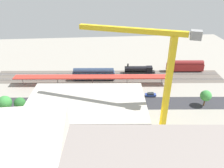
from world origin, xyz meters
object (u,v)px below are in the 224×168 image
at_px(platform_canopy_near, 92,77).
at_px(passenger_coach, 185,66).
at_px(parked_car_2, 109,97).
at_px(box_truck_0, 92,113).
at_px(parked_car_1, 131,96).
at_px(street_tree_0, 20,103).
at_px(tower_crane, 158,83).
at_px(street_tree_1, 206,96).
at_px(street_tree_3, 93,98).
at_px(street_tree_2, 5,103).
at_px(box_truck_1, 78,112).
at_px(parked_car_3, 88,98).
at_px(locomotive, 140,70).
at_px(freight_coach_far, 94,74).
at_px(parked_car_4, 67,99).
at_px(construction_building, 88,125).
at_px(parked_car_0, 151,95).
at_px(traffic_light, 57,89).
at_px(parked_car_5, 46,100).

height_order(platform_canopy_near, passenger_coach, passenger_coach).
height_order(parked_car_2, box_truck_0, box_truck_0).
relative_size(parked_car_1, street_tree_0, 0.61).
distance_m(platform_canopy_near, tower_crane, 47.06).
distance_m(street_tree_1, street_tree_3, 42.46).
bearing_deg(street_tree_2, street_tree_1, 179.96).
xyz_separation_m(box_truck_1, street_tree_0, (20.41, -3.18, 3.03)).
bearing_deg(parked_car_3, locomotive, -137.64).
xyz_separation_m(freight_coach_far, street_tree_0, (26.44, 25.01, 1.57)).
distance_m(parked_car_1, parked_car_3, 17.26).
relative_size(parked_car_4, box_truck_1, 0.46).
xyz_separation_m(parked_car_1, street_tree_3, (15.06, 7.88, 4.65)).
height_order(construction_building, tower_crane, tower_crane).
distance_m(freight_coach_far, parked_car_3, 17.80).
xyz_separation_m(platform_canopy_near, parked_car_4, (10.11, 12.98, -3.11)).
xyz_separation_m(passenger_coach, freight_coach_far, (46.27, 5.93, 0.12)).
bearing_deg(construction_building, street_tree_3, -91.09).
bearing_deg(parked_car_0, parked_car_2, 2.16).
relative_size(parked_car_4, traffic_light, 0.62).
height_order(parked_car_5, street_tree_3, street_tree_3).
distance_m(locomotive, passenger_coach, 23.18).
bearing_deg(passenger_coach, parked_car_3, 25.61).
bearing_deg(parked_car_4, parked_car_2, -179.62).
relative_size(parked_car_4, box_truck_0, 0.46).
xyz_separation_m(platform_canopy_near, street_tree_1, (-42.84, 20.66, 0.46)).
distance_m(parked_car_1, parked_car_4, 25.56).
relative_size(parked_car_3, street_tree_3, 0.50).
distance_m(parked_car_5, box_truck_1, 17.05).
xyz_separation_m(parked_car_2, traffic_light, (20.50, -1.39, 4.01)).
height_order(freight_coach_far, street_tree_2, street_tree_2).
height_order(construction_building, street_tree_1, construction_building).
bearing_deg(parked_car_4, construction_building, 109.08).
xyz_separation_m(parked_car_0, street_tree_3, (23.49, 8.27, 4.74)).
height_order(parked_car_5, box_truck_1, box_truck_1).
bearing_deg(parked_car_3, street_tree_2, 14.90).
bearing_deg(parked_car_2, traffic_light, -3.89).
relative_size(passenger_coach, parked_car_3, 4.42).
relative_size(passenger_coach, tower_crane, 0.53).
xyz_separation_m(platform_canopy_near, parked_car_5, (18.45, 12.81, -3.16)).
bearing_deg(parked_car_5, street_tree_3, 157.81).
bearing_deg(parked_car_4, parked_car_5, -1.21).
distance_m(parked_car_5, street_tree_3, 20.88).
height_order(platform_canopy_near, parked_car_1, platform_canopy_near).
bearing_deg(construction_building, parked_car_0, -129.57).
height_order(locomotive, freight_coach_far, freight_coach_far).
bearing_deg(street_tree_2, locomotive, -150.34).
bearing_deg(parked_car_3, parked_car_4, 0.51).
relative_size(parked_car_2, street_tree_1, 0.68).
height_order(parked_car_2, construction_building, construction_building).
xyz_separation_m(street_tree_1, traffic_light, (56.81, -9.18, 0.41)).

